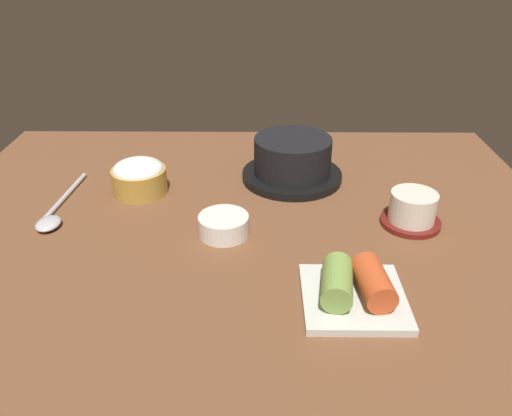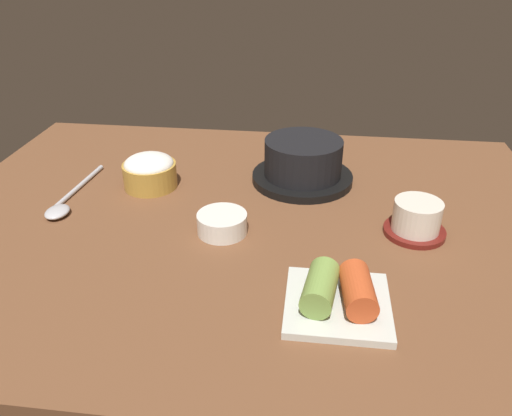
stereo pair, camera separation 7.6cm
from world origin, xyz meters
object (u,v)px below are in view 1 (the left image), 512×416
at_px(stone_pot, 292,160).
at_px(kimchi_plate, 354,289).
at_px(rice_bowl, 139,176).
at_px(banchan_cup_center, 224,225).
at_px(tea_cup_with_saucer, 412,210).
at_px(spoon, 54,214).

height_order(stone_pot, kimchi_plate, stone_pot).
distance_m(rice_bowl, banchan_cup_center, 0.20).
bearing_deg(kimchi_plate, tea_cup_with_saucer, 57.66).
xyz_separation_m(banchan_cup_center, kimchi_plate, (0.17, -0.15, 0.00)).
xyz_separation_m(rice_bowl, kimchi_plate, (0.32, -0.29, -0.01)).
bearing_deg(tea_cup_with_saucer, banchan_cup_center, -173.71).
height_order(rice_bowl, spoon, rice_bowl).
bearing_deg(banchan_cup_center, spoon, 170.12).
xyz_separation_m(tea_cup_with_saucer, kimchi_plate, (-0.12, -0.18, -0.01)).
height_order(rice_bowl, kimchi_plate, rice_bowl).
distance_m(stone_pot, tea_cup_with_saucer, 0.23).
bearing_deg(kimchi_plate, spoon, 155.55).
relative_size(stone_pot, tea_cup_with_saucer, 1.97).
bearing_deg(tea_cup_with_saucer, rice_bowl, 166.68).
bearing_deg(spoon, tea_cup_with_saucer, -1.62).
distance_m(banchan_cup_center, kimchi_plate, 0.23).
bearing_deg(banchan_cup_center, kimchi_plate, -42.15).
relative_size(tea_cup_with_saucer, banchan_cup_center, 1.22).
bearing_deg(tea_cup_with_saucer, kimchi_plate, -122.34).
xyz_separation_m(kimchi_plate, spoon, (-0.44, 0.20, -0.01)).
xyz_separation_m(rice_bowl, spoon, (-0.12, -0.09, -0.02)).
bearing_deg(spoon, stone_pot, 20.43).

